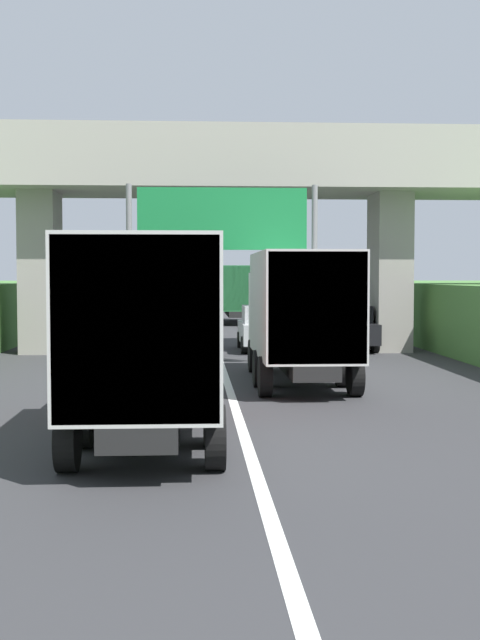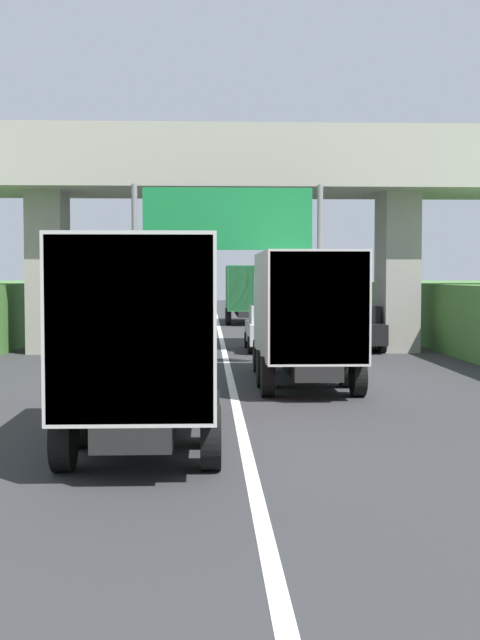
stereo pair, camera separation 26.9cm
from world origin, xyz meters
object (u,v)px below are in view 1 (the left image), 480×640
at_px(truck_red, 149,329).
at_px(car_black, 347,328).
at_px(car_silver, 264,328).
at_px(truck_white, 298,311).
at_px(overhead_highway_sign, 222,232).
at_px(truck_green, 236,291).

distance_m(truck_red, car_black, 18.45).
height_order(truck_red, car_silver, truck_red).
bearing_deg(truck_white, car_silver, 90.47).
distance_m(overhead_highway_sign, truck_white, 4.92).
bearing_deg(car_silver, truck_green, 90.36).
distance_m(truck_green, car_silver, 18.62).
distance_m(overhead_highway_sign, car_black, 8.45).
bearing_deg(car_silver, truck_white, -89.53).
bearing_deg(car_black, overhead_highway_sign, -130.15).
bearing_deg(truck_green, truck_red, -95.29).
bearing_deg(truck_white, car_black, 72.33).
xyz_separation_m(overhead_highway_sign, car_black, (5.00, 5.93, -3.34)).
xyz_separation_m(car_black, car_silver, (-3.23, -0.03, 0.00)).
height_order(truck_red, truck_white, same).
height_order(truck_green, truck_white, same).
height_order(truck_green, car_black, truck_green).
bearing_deg(truck_white, overhead_highway_sign, 115.12).
height_order(truck_red, truck_green, same).
relative_size(truck_white, car_black, 1.78).
bearing_deg(car_silver, overhead_highway_sign, -106.74).
relative_size(overhead_highway_sign, truck_white, 0.81).
height_order(truck_white, car_silver, truck_white).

